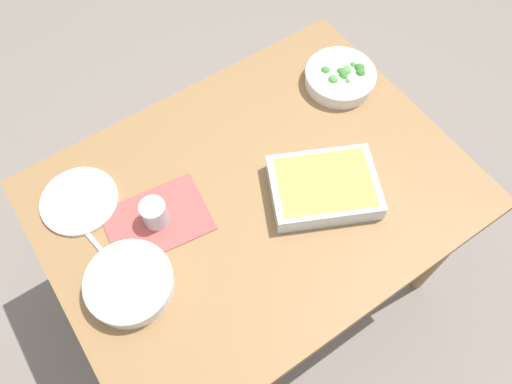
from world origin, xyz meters
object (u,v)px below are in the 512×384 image
at_px(stew_bowl, 129,283).
at_px(broccoli_bowl, 340,77).
at_px(side_plate, 79,201).
at_px(spoon_by_stew, 141,272).
at_px(drink_cup, 155,214).
at_px(fork_on_table, 92,239).
at_px(baking_dish, 324,187).

relative_size(stew_bowl, broccoli_bowl, 0.99).
xyz_separation_m(side_plate, spoon_by_stew, (-0.05, 0.29, -0.00)).
xyz_separation_m(stew_bowl, spoon_by_stew, (-0.04, -0.02, -0.03)).
bearing_deg(side_plate, stew_bowl, 91.37).
height_order(stew_bowl, drink_cup, drink_cup).
xyz_separation_m(broccoli_bowl, side_plate, (0.89, -0.07, -0.02)).
bearing_deg(stew_bowl, fork_on_table, -81.08).
distance_m(broccoli_bowl, spoon_by_stew, 0.87).
bearing_deg(spoon_by_stew, baking_dish, 172.02).
distance_m(drink_cup, spoon_by_stew, 0.16).
relative_size(broccoli_bowl, fork_on_table, 1.30).
bearing_deg(broccoli_bowl, side_plate, -4.55).
height_order(baking_dish, drink_cup, drink_cup).
bearing_deg(baking_dish, fork_on_table, -21.11).
bearing_deg(side_plate, baking_dish, 148.36).
bearing_deg(stew_bowl, spoon_by_stew, -151.45).
relative_size(broccoli_bowl, side_plate, 1.05).
distance_m(broccoli_bowl, side_plate, 0.89).
bearing_deg(fork_on_table, spoon_by_stew, 112.49).
height_order(stew_bowl, spoon_by_stew, stew_bowl).
distance_m(stew_bowl, drink_cup, 0.20).
bearing_deg(baking_dish, broccoli_bowl, -135.36).
height_order(broccoli_bowl, side_plate, broccoli_bowl).
bearing_deg(spoon_by_stew, side_plate, -81.07).
height_order(side_plate, fork_on_table, side_plate).
xyz_separation_m(broccoli_bowl, baking_dish, (0.30, 0.29, 0.00)).
bearing_deg(drink_cup, fork_on_table, -15.03).
bearing_deg(side_plate, fork_on_table, 80.72).
relative_size(baking_dish, drink_cup, 4.30).
bearing_deg(side_plate, drink_cup, 131.43).
xyz_separation_m(baking_dish, drink_cup, (0.44, -0.19, 0.00)).
relative_size(baking_dish, spoon_by_stew, 2.25).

